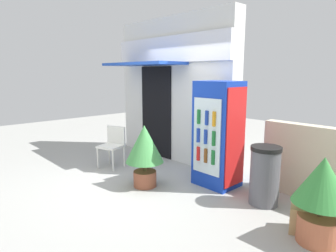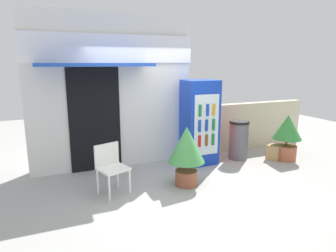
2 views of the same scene
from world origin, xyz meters
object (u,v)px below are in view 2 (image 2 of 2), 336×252
at_px(plastic_chair, 111,165).
at_px(cardboard_box, 275,152).
at_px(potted_plant_curbside, 287,133).
at_px(potted_plant_near_shop, 187,149).
at_px(drink_cooler, 200,122).
at_px(trash_bin, 239,140).

distance_m(plastic_chair, cardboard_box, 3.89).
bearing_deg(potted_plant_curbside, cardboard_box, 151.90).
height_order(plastic_chair, cardboard_box, plastic_chair).
distance_m(plastic_chair, potted_plant_near_shop, 1.35).
height_order(potted_plant_near_shop, potted_plant_curbside, potted_plant_near_shop).
relative_size(plastic_chair, cardboard_box, 2.53).
xyz_separation_m(plastic_chair, cardboard_box, (3.86, 0.33, -0.34)).
relative_size(drink_cooler, cardboard_box, 5.45).
distance_m(trash_bin, cardboard_box, 0.89).
bearing_deg(cardboard_box, trash_bin, 154.35).
relative_size(plastic_chair, trash_bin, 0.95).
relative_size(drink_cooler, potted_plant_near_shop, 1.68).
bearing_deg(potted_plant_near_shop, drink_cooler, 50.63).
bearing_deg(drink_cooler, plastic_chair, -159.74).
bearing_deg(drink_cooler, trash_bin, -5.65).
distance_m(drink_cooler, potted_plant_near_shop, 1.29).
bearing_deg(potted_plant_near_shop, plastic_chair, 171.67).
height_order(potted_plant_near_shop, cardboard_box, potted_plant_near_shop).
relative_size(potted_plant_near_shop, potted_plant_curbside, 1.05).
bearing_deg(trash_bin, plastic_chair, -167.41).
distance_m(drink_cooler, cardboard_box, 1.93).
distance_m(potted_plant_near_shop, cardboard_box, 2.63).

